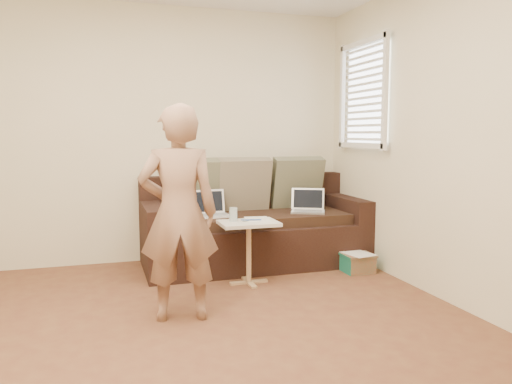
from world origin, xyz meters
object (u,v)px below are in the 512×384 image
laptop_silver (308,213)px  drinking_glass (233,214)px  person (179,213)px  striped_box (357,262)px  side_table (249,253)px  laptop_white (211,217)px  sofa (254,222)px

laptop_silver → drinking_glass: drinking_glass is taller
person → laptop_silver: bearing=-134.6°
striped_box → side_table: bearing=-177.4°
laptop_silver → laptop_white: size_ratio=0.96×
side_table → striped_box: (1.10, 0.05, -0.19)m
laptop_silver → drinking_glass: 1.01m
side_table → striped_box: size_ratio=1.91×
drinking_glass → striped_box: (1.22, -0.00, -0.52)m
laptop_silver → striped_box: bearing=-28.7°
person → side_table: bearing=-129.6°
sofa → side_table: sofa is taller
side_table → drinking_glass: (-0.12, 0.05, 0.34)m
drinking_glass → laptop_silver: bearing=26.4°
sofa → person: 1.64m
sofa → drinking_glass: 0.71m
side_table → drinking_glass: bearing=157.1°
side_table → drinking_glass: 0.36m
laptop_silver → person: (-1.49, -1.16, 0.24)m
sofa → striped_box: (0.85, -0.58, -0.33)m
sofa → laptop_white: (-0.46, -0.08, 0.10)m
striped_box → laptop_white: bearing=159.1°
person → striped_box: person is taller
laptop_silver → side_table: size_ratio=0.61×
laptop_silver → laptop_white: laptop_white is taller
laptop_white → person: (-0.50, -1.21, 0.24)m
side_table → striped_box: side_table is taller
laptop_white → striped_box: size_ratio=1.21×
laptop_white → person: person is taller
person → laptop_white: bearing=-104.9°
sofa → striped_box: sofa is taller
sofa → side_table: size_ratio=3.97×
person → striped_box: (1.80, 0.71, -0.67)m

